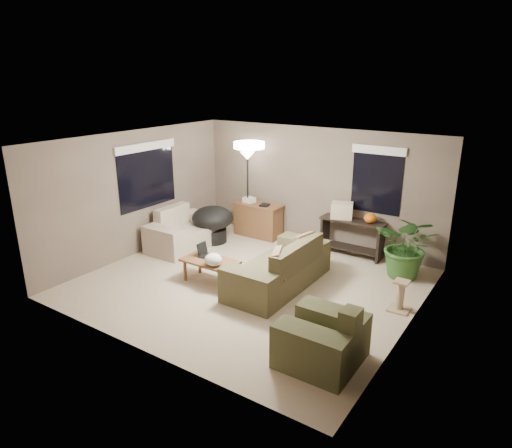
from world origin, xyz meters
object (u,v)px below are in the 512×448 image
Objects in this scene: main_sofa at (281,270)px; armchair at (323,341)px; cat_scratching_post at (400,298)px; floor_lamp at (247,166)px; console_table at (352,235)px; papasan_chair at (213,222)px; houseplant at (408,253)px; desk at (258,220)px; loveseat at (184,233)px; coffee_table at (210,263)px.

armchair is (1.58, -1.59, 0.00)m from main_sofa.
cat_scratching_post is at bearing 77.64° from armchair.
armchair is 2.00× the size of cat_scratching_post.
console_table is at bearing 3.00° from floor_lamp.
papasan_chair is 0.93× the size of houseplant.
console_table is at bearing 2.07° from desk.
console_table is at bearing 77.35° from main_sofa.
houseplant is at bearing -6.19° from desk.
loveseat reaches higher than coffee_table.
desk is at bearing 131.99° from main_sofa.
main_sofa reaches higher than desk.
main_sofa is 2.33m from houseplant.
main_sofa is 1.25m from coffee_table.
floor_lamp is (-0.90, 2.46, 1.24)m from coffee_table.
loveseat is 1.60× the size of coffee_table.
papasan_chair is at bearing 155.64° from main_sofa.
loveseat reaches higher than console_table.
loveseat is at bearing 154.04° from armchair.
desk is (-0.65, 2.51, 0.02)m from coffee_table.
floor_lamp reaches higher than loveseat.
houseplant reaches higher than armchair.
coffee_table is (-1.12, -0.55, 0.06)m from main_sofa.
papasan_chair reaches higher than desk.
main_sofa and loveseat have the same top height.
papasan_chair is 4.11m from houseplant.
cat_scratching_post is (3.11, 0.85, -0.14)m from coffee_table.
desk is (-1.76, 1.96, 0.08)m from main_sofa.
main_sofa is 2.00× the size of desk.
houseplant reaches higher than loveseat.
desk is at bearing 57.51° from loveseat.
console_table is at bearing 18.83° from papasan_chair.
main_sofa is 2.75m from loveseat.
coffee_table is 2.90m from floor_lamp.
loveseat is at bearing -122.49° from desk.
loveseat is 2.04m from floor_lamp.
main_sofa is 2.20× the size of armchair.
coffee_table is at bearing -33.31° from loveseat.
coffee_table is 0.91× the size of desk.
papasan_chair is 4.44m from cat_scratching_post.
desk and console_table have the same top height.
main_sofa is at bearing -24.36° from papasan_chair.
armchair is 3.80m from console_table.
armchair is at bearing -44.26° from floor_lamp.
main_sofa is 1.69× the size of console_table.
main_sofa reaches higher than coffee_table.
coffee_table is at bearing -52.27° from papasan_chair.
floor_lamp is (-3.60, 3.50, 1.30)m from armchair.
armchair is at bearing -25.96° from loveseat.
houseplant is (4.40, 1.09, 0.17)m from loveseat.
armchair is at bearing -92.29° from houseplant.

